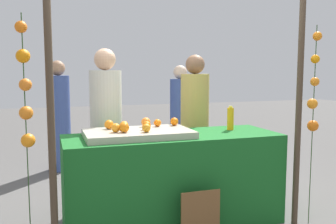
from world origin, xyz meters
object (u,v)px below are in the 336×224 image
at_px(orange_0, 157,123).
at_px(vendor_left, 106,134).
at_px(chalkboard_sign, 200,218).
at_px(orange_1, 124,127).
at_px(vendor_right, 195,130).
at_px(juice_bottle, 230,119).
at_px(stall_counter, 173,179).

distance_m(orange_0, vendor_left, 0.68).
height_order(orange_0, chalkboard_sign, orange_0).
bearing_deg(vendor_left, orange_1, -86.76).
height_order(chalkboard_sign, vendor_right, vendor_right).
distance_m(orange_1, juice_bottle, 1.15).
bearing_deg(juice_bottle, orange_0, 175.01).
bearing_deg(orange_0, chalkboard_sign, -75.40).
height_order(orange_0, juice_bottle, juice_bottle).
relative_size(orange_0, vendor_right, 0.04).
relative_size(stall_counter, vendor_left, 1.20).
bearing_deg(orange_1, vendor_left, 93.24).
distance_m(orange_1, vendor_right, 1.29).
bearing_deg(stall_counter, chalkboard_sign, -82.09).
bearing_deg(vendor_right, orange_1, -141.29).
bearing_deg(stall_counter, orange_1, -170.75).
bearing_deg(vendor_right, vendor_left, -177.53).
relative_size(juice_bottle, vendor_right, 0.15).
xyz_separation_m(orange_0, orange_1, (-0.38, -0.24, 0.01)).
distance_m(orange_0, vendor_right, 0.85).
height_order(orange_0, vendor_left, vendor_left).
distance_m(orange_0, chalkboard_sign, 1.00).
bearing_deg(vendor_left, stall_counter, -52.18).
relative_size(orange_0, orange_1, 0.81).
height_order(orange_1, juice_bottle, juice_bottle).
relative_size(juice_bottle, vendor_left, 0.14).
bearing_deg(orange_1, vendor_right, 38.71).
relative_size(orange_1, vendor_left, 0.05).
bearing_deg(vendor_right, chalkboard_sign, -110.01).
xyz_separation_m(chalkboard_sign, vendor_right, (0.45, 1.22, 0.54)).
bearing_deg(juice_bottle, vendor_right, 102.41).
xyz_separation_m(orange_0, juice_bottle, (0.76, -0.07, 0.02)).
xyz_separation_m(orange_1, juice_bottle, (1.13, 0.18, 0.01)).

